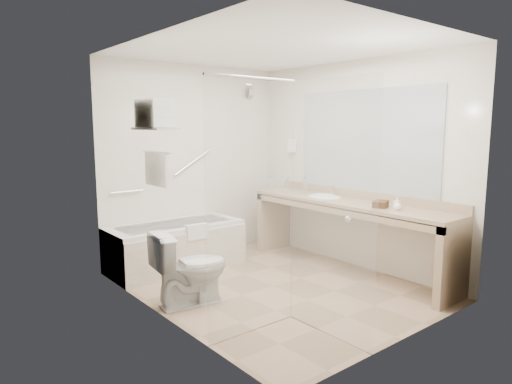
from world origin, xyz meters
TOP-DOWN VIEW (x-y plane):
  - floor at (0.00, 0.00)m, footprint 3.20×3.20m
  - ceiling at (0.00, 0.00)m, footprint 2.60×3.20m
  - wall_back at (0.00, 1.60)m, footprint 2.60×0.10m
  - wall_front at (0.00, -1.60)m, footprint 2.60×0.10m
  - wall_left at (-1.30, 0.00)m, footprint 0.10×3.20m
  - wall_right at (1.30, 0.00)m, footprint 0.10×3.20m
  - bathtub at (-0.50, 1.24)m, footprint 1.60×0.73m
  - grab_bar_short at (-0.95, 1.56)m, footprint 0.40×0.03m
  - grab_bar_long at (-0.05, 1.56)m, footprint 0.53×0.03m
  - shower_enclosure at (-0.63, -0.93)m, footprint 0.96×0.91m
  - towel_shelf at (-1.17, 0.35)m, footprint 0.24×0.55m
  - vanity_counter at (1.02, -0.15)m, footprint 0.55×2.70m
  - sink at (1.05, 0.25)m, footprint 0.40×0.52m
  - faucet at (1.20, 0.25)m, footprint 0.03×0.03m
  - mirror at (1.29, -0.15)m, footprint 0.02×2.00m
  - hairdryer_unit at (1.25, 1.05)m, footprint 0.08×0.10m
  - toilet at (-0.95, 0.14)m, footprint 0.79×0.51m
  - amenity_basket at (0.98, -0.64)m, footprint 0.24×0.21m
  - soap_bottle_a at (1.06, -0.79)m, footprint 0.07×0.13m
  - soap_bottle_b at (0.98, -0.85)m, footprint 0.10×0.11m
  - water_bottle_left at (0.91, 1.10)m, footprint 0.06×0.06m
  - water_bottle_mid at (0.89, 0.74)m, footprint 0.06×0.06m
  - water_bottle_right at (1.09, 0.62)m, footprint 0.07×0.07m
  - drinking_glass_near at (0.92, 0.91)m, footprint 0.07×0.07m
  - drinking_glass_far at (0.84, 1.04)m, footprint 0.08×0.08m

SIDE VIEW (x-z plane):
  - floor at x=0.00m, z-range 0.00..0.00m
  - bathtub at x=-0.50m, z-range -0.02..0.57m
  - toilet at x=-0.95m, z-range 0.00..0.72m
  - vanity_counter at x=1.02m, z-range 0.17..1.12m
  - sink at x=1.05m, z-range 0.75..0.89m
  - soap_bottle_a at x=1.06m, z-range 0.85..0.91m
  - amenity_basket at x=0.98m, z-range 0.85..0.92m
  - drinking_glass_near at x=0.92m, z-range 0.85..0.93m
  - soap_bottle_b at x=0.98m, z-range 0.85..0.93m
  - drinking_glass_far at x=0.84m, z-range 0.85..0.93m
  - faucet at x=1.20m, z-range 0.86..1.00m
  - water_bottle_mid at x=0.89m, z-range 0.84..1.04m
  - water_bottle_left at x=0.91m, z-range 0.84..1.05m
  - water_bottle_right at x=1.09m, z-range 0.84..1.05m
  - grab_bar_short at x=-0.95m, z-range 0.93..0.96m
  - shower_enclosure at x=-0.63m, z-range 0.01..2.12m
  - wall_back at x=0.00m, z-range 0.00..2.50m
  - wall_front at x=0.00m, z-range 0.00..2.50m
  - wall_left at x=-1.30m, z-range 0.00..2.50m
  - wall_right at x=1.30m, z-range 0.00..2.50m
  - grab_bar_long at x=-0.05m, z-range 1.09..1.41m
  - hairdryer_unit at x=1.25m, z-range 1.36..1.54m
  - mirror at x=1.29m, z-range 0.95..2.15m
  - towel_shelf at x=-1.17m, z-range 1.35..2.16m
  - ceiling at x=0.00m, z-range 2.45..2.55m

